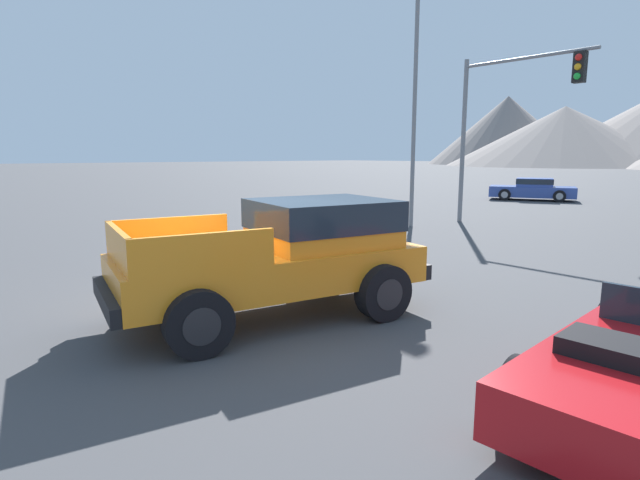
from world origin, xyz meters
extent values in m
plane|color=#424244|center=(0.00, 0.00, 0.00)|extent=(320.00, 320.00, 0.00)
cube|color=orange|center=(0.27, 0.26, 0.77)|extent=(2.76, 4.81, 0.55)
cube|color=orange|center=(0.46, 1.15, 1.40)|extent=(2.10, 2.30, 0.72)
cube|color=#1E2833|center=(0.46, 1.15, 1.53)|extent=(2.15, 2.35, 0.46)
cube|color=orange|center=(-0.87, -0.80, 1.28)|extent=(0.44, 1.79, 0.48)
cube|color=orange|center=(0.90, -1.16, 1.28)|extent=(0.44, 1.79, 0.48)
cube|color=orange|center=(-0.16, -1.82, 1.28)|extent=(1.79, 0.44, 0.48)
cube|color=black|center=(0.74, 2.53, 0.61)|extent=(1.84, 0.53, 0.24)
cube|color=black|center=(-0.19, -2.00, 0.61)|extent=(1.84, 0.53, 0.24)
cylinder|color=black|center=(-0.40, 1.83, 0.43)|extent=(0.47, 0.90, 0.86)
cylinder|color=#232326|center=(-0.40, 1.83, 0.43)|extent=(0.41, 0.53, 0.47)
cylinder|color=black|center=(1.51, 1.44, 0.43)|extent=(0.47, 0.90, 0.86)
cylinder|color=#232326|center=(1.51, 1.44, 0.43)|extent=(0.41, 0.53, 0.47)
cylinder|color=black|center=(-0.96, -0.91, 0.43)|extent=(0.47, 0.90, 0.86)
cylinder|color=#232326|center=(-0.96, -0.91, 0.43)|extent=(0.41, 0.53, 0.47)
cylinder|color=black|center=(0.95, -1.31, 0.43)|extent=(0.47, 0.90, 0.86)
cylinder|color=#232326|center=(0.95, -1.31, 0.43)|extent=(0.41, 0.53, 0.47)
cylinder|color=black|center=(4.23, 2.61, 0.33)|extent=(0.25, 0.68, 0.67)
cylinder|color=#9E9EA3|center=(4.23, 2.61, 0.33)|extent=(0.25, 0.38, 0.37)
cylinder|color=black|center=(4.35, 0.10, 0.33)|extent=(0.25, 0.68, 0.67)
cylinder|color=#9E9EA3|center=(4.35, 0.10, 0.33)|extent=(0.25, 0.38, 0.37)
cube|color=#334C9E|center=(-6.64, 22.84, 0.46)|extent=(4.71, 3.48, 0.58)
cube|color=#334C9E|center=(-6.54, 22.89, 0.98)|extent=(2.33, 2.20, 0.45)
cube|color=#1E2833|center=(-6.54, 22.89, 1.03)|extent=(2.38, 2.25, 0.27)
cylinder|color=black|center=(-7.49, 21.49, 0.32)|extent=(0.67, 0.47, 0.64)
cylinder|color=#9E9EA3|center=(-7.49, 21.49, 0.32)|extent=(0.42, 0.36, 0.35)
cylinder|color=black|center=(-8.22, 23.03, 0.32)|extent=(0.67, 0.47, 0.64)
cylinder|color=#9E9EA3|center=(-8.22, 23.03, 0.32)|extent=(0.42, 0.36, 0.35)
cylinder|color=black|center=(-5.05, 22.65, 0.32)|extent=(0.67, 0.47, 0.64)
cylinder|color=#9E9EA3|center=(-5.05, 22.65, 0.32)|extent=(0.42, 0.36, 0.35)
cylinder|color=black|center=(-5.78, 24.19, 0.32)|extent=(0.67, 0.47, 0.64)
cylinder|color=#9E9EA3|center=(-5.78, 24.19, 0.32)|extent=(0.42, 0.36, 0.35)
cylinder|color=slate|center=(-4.16, 12.10, 2.90)|extent=(0.16, 0.16, 5.80)
cylinder|color=slate|center=(-1.94, 12.10, 5.55)|extent=(4.43, 0.11, 0.11)
cube|color=black|center=(-0.26, 12.10, 5.05)|extent=(0.34, 0.26, 0.90)
sphere|color=red|center=(-0.26, 11.95, 5.32)|extent=(0.20, 0.20, 0.20)
sphere|color=orange|center=(-0.26, 11.95, 5.05)|extent=(0.20, 0.20, 0.20)
sphere|color=green|center=(-0.26, 11.95, 4.78)|extent=(0.20, 0.20, 0.20)
cylinder|color=slate|center=(-4.51, 9.67, 4.22)|extent=(0.14, 0.14, 8.45)
cone|color=gray|center=(-43.71, 113.12, 6.62)|extent=(51.14, 51.14, 13.23)
cone|color=gray|center=(-62.59, 122.31, 8.86)|extent=(40.41, 40.41, 17.72)
camera|label=1|loc=(6.31, -4.04, 2.46)|focal=28.00mm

